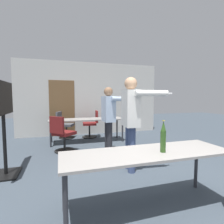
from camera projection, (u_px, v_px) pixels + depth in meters
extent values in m
cube|color=beige|center=(91.00, 99.00, 6.78)|extent=(5.44, 0.10, 2.76)
cube|color=brown|center=(62.00, 108.00, 6.44)|extent=(0.90, 0.02, 2.05)
cube|color=gray|center=(148.00, 153.00, 2.17)|extent=(2.13, 0.65, 0.03)
cylinder|color=#2D2D33|center=(66.00, 210.00, 1.65)|extent=(0.05, 0.05, 0.72)
cylinder|color=#2D2D33|center=(64.00, 183.00, 2.16)|extent=(0.05, 0.05, 0.72)
cylinder|color=#2D2D33|center=(196.00, 165.00, 2.74)|extent=(0.05, 0.05, 0.72)
cube|color=gray|center=(87.00, 119.00, 5.54)|extent=(2.31, 0.67, 0.03)
cylinder|color=#2D2D33|center=(51.00, 135.00, 4.99)|extent=(0.05, 0.05, 0.72)
cylinder|color=#2D2D33|center=(122.00, 131.00, 5.63)|extent=(0.05, 0.05, 0.72)
cylinder|color=#2D2D33|center=(51.00, 131.00, 5.52)|extent=(0.05, 0.05, 0.72)
cylinder|color=#2D2D33|center=(117.00, 128.00, 6.16)|extent=(0.05, 0.05, 0.72)
cube|color=black|center=(6.00, 174.00, 3.20)|extent=(0.44, 0.56, 0.03)
cylinder|color=black|center=(5.00, 145.00, 3.15)|extent=(0.06, 0.06, 1.08)
cube|color=black|center=(2.00, 98.00, 3.09)|extent=(0.04, 1.26, 0.61)
cube|color=black|center=(1.00, 98.00, 3.08)|extent=(0.01, 1.16, 0.53)
cylinder|color=#3D4C75|center=(129.00, 147.00, 3.48)|extent=(0.14, 0.14, 0.87)
cylinder|color=#3D4C75|center=(132.00, 150.00, 3.29)|extent=(0.14, 0.14, 0.87)
cube|color=silver|center=(131.00, 108.00, 3.32)|extent=(0.30, 0.48, 0.69)
sphere|color=tan|center=(131.00, 84.00, 3.28)|extent=(0.24, 0.24, 0.24)
cylinder|color=silver|center=(127.00, 108.00, 3.60)|extent=(0.11, 0.11, 0.59)
cylinder|color=silver|center=(152.00, 93.00, 3.08)|extent=(0.60, 0.17, 0.11)
cube|color=white|center=(169.00, 93.00, 3.14)|extent=(0.12, 0.05, 0.03)
cylinder|color=#28282D|center=(107.00, 136.00, 4.56)|extent=(0.14, 0.14, 0.81)
cylinder|color=#28282D|center=(110.00, 138.00, 4.38)|extent=(0.14, 0.14, 0.81)
cube|color=silver|center=(108.00, 109.00, 4.41)|extent=(0.26, 0.46, 0.64)
sphere|color=#936B4C|center=(108.00, 92.00, 4.38)|extent=(0.23, 0.23, 0.23)
cylinder|color=silver|center=(105.00, 109.00, 4.68)|extent=(0.11, 0.11, 0.55)
cylinder|color=silver|center=(123.00, 99.00, 4.22)|extent=(0.56, 0.12, 0.11)
cube|color=white|center=(134.00, 99.00, 4.31)|extent=(0.12, 0.04, 0.03)
cylinder|color=black|center=(90.00, 137.00, 6.27)|extent=(0.52, 0.52, 0.03)
cylinder|color=black|center=(90.00, 131.00, 6.25)|extent=(0.06, 0.06, 0.42)
cube|color=maroon|center=(89.00, 124.00, 6.23)|extent=(0.51, 0.51, 0.08)
cube|color=maroon|center=(97.00, 117.00, 6.25)|extent=(0.11, 0.44, 0.42)
cylinder|color=black|center=(65.00, 151.00, 4.61)|extent=(0.52, 0.52, 0.03)
cylinder|color=black|center=(65.00, 142.00, 4.60)|extent=(0.06, 0.06, 0.42)
cube|color=maroon|center=(64.00, 133.00, 4.58)|extent=(0.65, 0.65, 0.08)
cube|color=maroon|center=(57.00, 125.00, 4.33)|extent=(0.35, 0.35, 0.42)
cylinder|color=black|center=(67.00, 138.00, 6.15)|extent=(0.52, 0.52, 0.03)
cylinder|color=black|center=(66.00, 132.00, 6.13)|extent=(0.06, 0.06, 0.40)
cube|color=#4C4C51|center=(66.00, 125.00, 6.11)|extent=(0.59, 0.59, 0.08)
cube|color=#4C4C51|center=(59.00, 118.00, 6.10)|extent=(0.21, 0.43, 0.42)
cylinder|color=#2D511E|center=(163.00, 141.00, 2.14)|extent=(0.07, 0.07, 0.27)
cone|color=#2D511E|center=(164.00, 126.00, 2.13)|extent=(0.06, 0.06, 0.12)
cylinder|color=gold|center=(164.00, 121.00, 2.12)|extent=(0.03, 0.03, 0.01)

